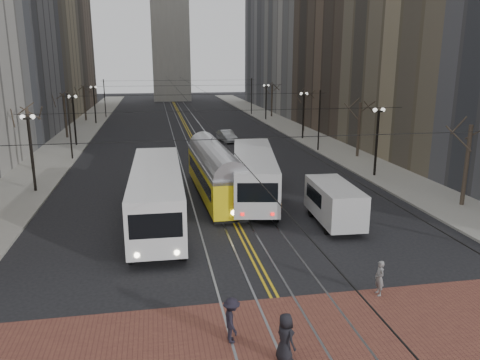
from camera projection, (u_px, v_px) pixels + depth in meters
name	position (u px, v px, depth m)	size (l,w,h in m)	color
ground	(269.00, 287.00, 20.54)	(260.00, 260.00, 0.00)	black
sidewalk_left	(74.00, 137.00, 60.78)	(5.00, 140.00, 0.15)	gray
sidewalk_right	(296.00, 131.00, 66.02)	(5.00, 140.00, 0.15)	gray
crosswalk_band	(296.00, 339.00, 16.73)	(25.00, 6.00, 0.01)	brown
streetcar_rails	(190.00, 134.00, 63.42)	(4.80, 130.00, 0.02)	gray
centre_lines	(190.00, 134.00, 63.42)	(0.42, 130.00, 0.01)	gold
building_left_far	(43.00, 7.00, 93.09)	(16.00, 20.00, 40.00)	brown
building_right_mid	(371.00, 6.00, 64.61)	(16.00, 20.00, 34.00)	brown
building_right_far	(290.00, 12.00, 101.98)	(16.00, 20.00, 40.00)	slate
lamp_posts	(202.00, 131.00, 47.24)	(27.60, 57.20, 5.60)	black
street_trees	(196.00, 122.00, 53.44)	(31.68, 53.28, 5.60)	#382D23
trolley_wires	(196.00, 114.00, 52.80)	(25.96, 120.00, 6.60)	black
transit_bus	(157.00, 196.00, 28.16)	(2.87, 13.77, 3.44)	silver
streetcar	(215.00, 177.00, 33.72)	(2.40, 12.90, 3.04)	yellow
rear_bus	(254.00, 176.00, 33.45)	(2.77, 12.73, 3.32)	silver
cargo_van	(334.00, 205.00, 28.11)	(2.16, 5.60, 2.48)	#BCBCBC
sedan_grey	(260.00, 159.00, 43.87)	(1.68, 4.17, 1.42)	#414449
sedan_silver	(227.00, 136.00, 57.22)	(1.47, 4.20, 1.38)	#999DA0
pedestrian_a	(285.00, 338.00, 15.30)	(0.83, 0.54, 1.70)	black
pedestrian_b	(379.00, 278.00, 19.69)	(0.55, 0.36, 1.52)	slate
pedestrian_d	(232.00, 320.00, 16.38)	(1.07, 0.61, 1.65)	black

